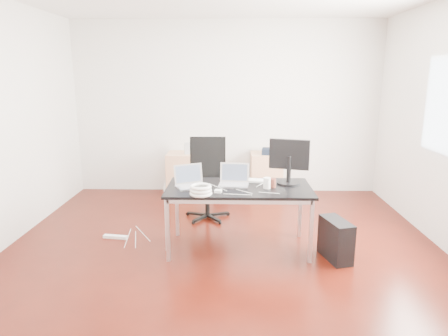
{
  "coord_description": "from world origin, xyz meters",
  "views": [
    {
      "loc": [
        0.11,
        -4.11,
        1.95
      ],
      "look_at": [
        0.0,
        0.55,
        0.85
      ],
      "focal_mm": 32.0,
      "sensor_mm": 36.0,
      "label": 1
    }
  ],
  "objects_px": {
    "desk": "(239,191)",
    "filing_cabinet_left": "(183,174)",
    "office_chair": "(207,174)",
    "pc_tower": "(336,240)",
    "filing_cabinet_right": "(266,174)"
  },
  "relations": [
    {
      "from": "desk",
      "to": "filing_cabinet_left",
      "type": "bearing_deg",
      "value": 113.11
    },
    {
      "from": "office_chair",
      "to": "pc_tower",
      "type": "distance_m",
      "value": 2.0
    },
    {
      "from": "pc_tower",
      "to": "filing_cabinet_right",
      "type": "bearing_deg",
      "value": 88.48
    },
    {
      "from": "filing_cabinet_left",
      "to": "office_chair",
      "type": "bearing_deg",
      "value": -65.38
    },
    {
      "from": "pc_tower",
      "to": "office_chair",
      "type": "bearing_deg",
      "value": 122.92
    },
    {
      "from": "filing_cabinet_left",
      "to": "filing_cabinet_right",
      "type": "height_order",
      "value": "same"
    },
    {
      "from": "filing_cabinet_left",
      "to": "pc_tower",
      "type": "xyz_separation_m",
      "value": [
        1.93,
        -2.33,
        -0.13
      ]
    },
    {
      "from": "filing_cabinet_right",
      "to": "pc_tower",
      "type": "relative_size",
      "value": 1.56
    },
    {
      "from": "office_chair",
      "to": "filing_cabinet_right",
      "type": "bearing_deg",
      "value": 47.74
    },
    {
      "from": "desk",
      "to": "filing_cabinet_right",
      "type": "distance_m",
      "value": 2.16
    },
    {
      "from": "filing_cabinet_right",
      "to": "pc_tower",
      "type": "height_order",
      "value": "filing_cabinet_right"
    },
    {
      "from": "desk",
      "to": "filing_cabinet_left",
      "type": "distance_m",
      "value": 2.28
    },
    {
      "from": "filing_cabinet_right",
      "to": "desk",
      "type": "bearing_deg",
      "value": -102.89
    },
    {
      "from": "desk",
      "to": "pc_tower",
      "type": "xyz_separation_m",
      "value": [
        1.04,
        -0.25,
        -0.46
      ]
    },
    {
      "from": "pc_tower",
      "to": "desk",
      "type": "bearing_deg",
      "value": 151.24
    }
  ]
}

